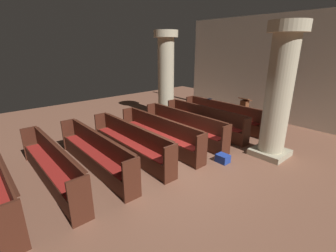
{
  "coord_description": "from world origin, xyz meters",
  "views": [
    {
      "loc": [
        4.58,
        -4.4,
        3.25
      ],
      "look_at": [
        -0.96,
        0.44,
        0.75
      ],
      "focal_mm": 25.51,
      "sensor_mm": 36.0,
      "label": 1
    }
  ],
  "objects_px": {
    "pew_row_4": "(130,141)",
    "lectern": "(244,111)",
    "pew_row_5": "(95,152)",
    "pew_row_6": "(51,165)",
    "pillar_far_side": "(166,74)",
    "kneeler_box_blue": "(223,158)",
    "pew_row_2": "(184,125)",
    "pew_row_1": "(204,119)",
    "pew_row_3": "(159,133)",
    "pillar_aisle_side": "(279,91)",
    "hymn_book": "(210,99)",
    "pew_row_0": "(222,114)"
  },
  "relations": [
    {
      "from": "pew_row_4",
      "to": "lectern",
      "type": "distance_m",
      "value": 5.76
    },
    {
      "from": "pew_row_5",
      "to": "pew_row_6",
      "type": "bearing_deg",
      "value": -90.0
    },
    {
      "from": "lectern",
      "to": "pew_row_4",
      "type": "bearing_deg",
      "value": -92.46
    },
    {
      "from": "pew_row_6",
      "to": "pillar_far_side",
      "type": "distance_m",
      "value": 6.71
    },
    {
      "from": "pew_row_4",
      "to": "lectern",
      "type": "relative_size",
      "value": 3.47
    },
    {
      "from": "pew_row_4",
      "to": "kneeler_box_blue",
      "type": "height_order",
      "value": "pew_row_4"
    },
    {
      "from": "kneeler_box_blue",
      "to": "pew_row_2",
      "type": "bearing_deg",
      "value": 168.16
    },
    {
      "from": "pew_row_1",
      "to": "pillar_far_side",
      "type": "relative_size",
      "value": 0.97
    },
    {
      "from": "pew_row_1",
      "to": "pew_row_3",
      "type": "distance_m",
      "value": 2.25
    },
    {
      "from": "kneeler_box_blue",
      "to": "pew_row_4",
      "type": "bearing_deg",
      "value": -138.67
    },
    {
      "from": "pillar_aisle_side",
      "to": "lectern",
      "type": "bearing_deg",
      "value": 135.62
    },
    {
      "from": "pillar_far_side",
      "to": "hymn_book",
      "type": "bearing_deg",
      "value": 27.77
    },
    {
      "from": "pew_row_5",
      "to": "hymn_book",
      "type": "relative_size",
      "value": 20.6
    },
    {
      "from": "pew_row_3",
      "to": "kneeler_box_blue",
      "type": "relative_size",
      "value": 10.46
    },
    {
      "from": "pew_row_6",
      "to": "pillar_aisle_side",
      "type": "relative_size",
      "value": 0.97
    },
    {
      "from": "pillar_aisle_side",
      "to": "hymn_book",
      "type": "xyz_separation_m",
      "value": [
        -3.59,
        1.36,
        -1.01
      ]
    },
    {
      "from": "pew_row_0",
      "to": "hymn_book",
      "type": "height_order",
      "value": "hymn_book"
    },
    {
      "from": "pew_row_3",
      "to": "pew_row_4",
      "type": "height_order",
      "value": "same"
    },
    {
      "from": "pew_row_3",
      "to": "lectern",
      "type": "bearing_deg",
      "value": 86.95
    },
    {
      "from": "pew_row_6",
      "to": "pillar_far_side",
      "type": "relative_size",
      "value": 0.97
    },
    {
      "from": "pew_row_0",
      "to": "pew_row_1",
      "type": "distance_m",
      "value": 1.13
    },
    {
      "from": "pew_row_2",
      "to": "pew_row_3",
      "type": "relative_size",
      "value": 1.0
    },
    {
      "from": "pew_row_4",
      "to": "kneeler_box_blue",
      "type": "distance_m",
      "value": 2.78
    },
    {
      "from": "pew_row_2",
      "to": "pillar_far_side",
      "type": "bearing_deg",
      "value": 151.31
    },
    {
      "from": "pillar_aisle_side",
      "to": "pew_row_6",
      "type": "bearing_deg",
      "value": -116.14
    },
    {
      "from": "pew_row_3",
      "to": "pew_row_1",
      "type": "bearing_deg",
      "value": 90.0
    },
    {
      "from": "pew_row_1",
      "to": "hymn_book",
      "type": "bearing_deg",
      "value": 123.04
    },
    {
      "from": "pew_row_6",
      "to": "pew_row_5",
      "type": "bearing_deg",
      "value": 90.0
    },
    {
      "from": "pew_row_0",
      "to": "lectern",
      "type": "bearing_deg",
      "value": 78.87
    },
    {
      "from": "pew_row_5",
      "to": "lectern",
      "type": "xyz_separation_m",
      "value": [
        0.25,
        6.88,
        -0.06
      ]
    },
    {
      "from": "hymn_book",
      "to": "kneeler_box_blue",
      "type": "distance_m",
      "value": 4.18
    },
    {
      "from": "pew_row_1",
      "to": "pillar_aisle_side",
      "type": "distance_m",
      "value": 3.12
    },
    {
      "from": "pew_row_3",
      "to": "pillar_far_side",
      "type": "bearing_deg",
      "value": 135.98
    },
    {
      "from": "pew_row_1",
      "to": "pillar_aisle_side",
      "type": "bearing_deg",
      "value": -1.13
    },
    {
      "from": "pew_row_2",
      "to": "pew_row_1",
      "type": "bearing_deg",
      "value": 90.0
    },
    {
      "from": "pew_row_1",
      "to": "pew_row_6",
      "type": "xyz_separation_m",
      "value": [
        0.0,
        -5.63,
        0.0
      ]
    },
    {
      "from": "pew_row_0",
      "to": "lectern",
      "type": "xyz_separation_m",
      "value": [
        0.25,
        1.26,
        -0.06
      ]
    },
    {
      "from": "pew_row_1",
      "to": "pew_row_3",
      "type": "xyz_separation_m",
      "value": [
        0.0,
        -2.25,
        0.0
      ]
    },
    {
      "from": "pew_row_5",
      "to": "kneeler_box_blue",
      "type": "xyz_separation_m",
      "value": [
        2.07,
        2.94,
        -0.4
      ]
    },
    {
      "from": "pew_row_4",
      "to": "pew_row_0",
      "type": "bearing_deg",
      "value": 90.0
    },
    {
      "from": "pew_row_0",
      "to": "pillar_aisle_side",
      "type": "xyz_separation_m",
      "value": [
        2.73,
        -1.18,
        1.49
      ]
    },
    {
      "from": "pew_row_4",
      "to": "lectern",
      "type": "xyz_separation_m",
      "value": [
        0.25,
        5.76,
        -0.06
      ]
    },
    {
      "from": "pillar_far_side",
      "to": "lectern",
      "type": "relative_size",
      "value": 3.58
    },
    {
      "from": "pew_row_0",
      "to": "pew_row_1",
      "type": "relative_size",
      "value": 1.0
    },
    {
      "from": "pew_row_3",
      "to": "kneeler_box_blue",
      "type": "bearing_deg",
      "value": 18.52
    },
    {
      "from": "pew_row_5",
      "to": "pillar_far_side",
      "type": "bearing_deg",
      "value": 118.99
    },
    {
      "from": "pew_row_5",
      "to": "kneeler_box_blue",
      "type": "distance_m",
      "value": 3.62
    },
    {
      "from": "pew_row_0",
      "to": "pew_row_2",
      "type": "xyz_separation_m",
      "value": [
        0.0,
        -2.25,
        0.0
      ]
    },
    {
      "from": "pew_row_3",
      "to": "hymn_book",
      "type": "distance_m",
      "value": 3.69
    },
    {
      "from": "pew_row_1",
      "to": "pew_row_4",
      "type": "height_order",
      "value": "same"
    }
  ]
}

